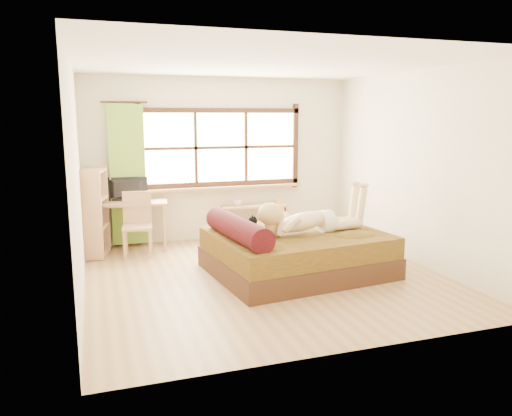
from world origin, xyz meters
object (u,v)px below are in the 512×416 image
object	(u,v)px
bed	(293,251)
pipe_shelf	(255,214)
chair	(137,220)
bookshelf	(94,212)
kitten	(243,225)
desk	(128,208)
woman	(310,208)

from	to	relation	value
bed	pipe_shelf	bearing A→B (deg)	79.59
bed	chair	bearing A→B (deg)	133.69
bed	bookshelf	world-z (taller)	bookshelf
kitten	bookshelf	world-z (taller)	bookshelf
bed	desk	world-z (taller)	bed
kitten	pipe_shelf	size ratio (longest dim) A/B	0.29
chair	bookshelf	bearing A→B (deg)	177.03
woman	desk	size ratio (longest dim) A/B	1.20
bookshelf	bed	bearing A→B (deg)	-21.89
woman	kitten	xyz separation A→B (m)	(-0.87, 0.15, -0.20)
woman	chair	bearing A→B (deg)	135.80
desk	pipe_shelf	distance (m)	2.15
woman	kitten	size ratio (longest dim) A/B	4.67
woman	kitten	bearing A→B (deg)	163.62
woman	pipe_shelf	xyz separation A→B (m)	(-0.07, 2.09, -0.46)
bed	woman	size ratio (longest dim) A/B	1.55
desk	kitten	bearing A→B (deg)	-46.24
woman	bookshelf	bearing A→B (deg)	140.82
kitten	desk	world-z (taller)	kitten
pipe_shelf	bookshelf	bearing A→B (deg)	-169.18
desk	pipe_shelf	xyz separation A→B (m)	(2.13, 0.12, -0.24)
desk	bookshelf	size ratio (longest dim) A/B	0.97
pipe_shelf	bed	bearing A→B (deg)	-91.00
desk	pipe_shelf	world-z (taller)	desk
woman	bookshelf	distance (m)	3.21
desk	bookshelf	bearing A→B (deg)	-145.58
chair	pipe_shelf	size ratio (longest dim) A/B	0.83
bed	kitten	xyz separation A→B (m)	(-0.67, 0.11, 0.38)
woman	pipe_shelf	size ratio (longest dim) A/B	1.34
bookshelf	chair	bearing A→B (deg)	1.48
bookshelf	desk	bearing A→B (deg)	38.87
pipe_shelf	desk	bearing A→B (deg)	-173.98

